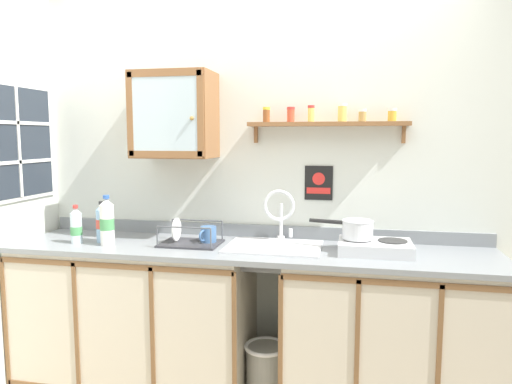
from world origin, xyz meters
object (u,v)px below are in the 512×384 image
object	(u,v)px
warning_sign	(319,183)
wall_cabinet	(174,115)
trash_bin	(266,376)
bottle_water_blue_0	(102,223)
sink	(275,248)
mug	(208,235)
bottle_water_clear_1	(76,227)
saucepan	(357,229)
dish_rack	(189,241)
hot_plate_stove	(375,247)
bottle_opaque_white_2	(107,222)

from	to	relation	value
warning_sign	wall_cabinet	bearing A→B (deg)	-170.18
trash_bin	bottle_water_blue_0	bearing A→B (deg)	179.90
sink	mug	distance (m)	0.40
bottle_water_clear_1	warning_sign	xyz separation A→B (m)	(1.41, 0.40, 0.25)
warning_sign	saucepan	bearing A→B (deg)	-48.77
dish_rack	warning_sign	xyz separation A→B (m)	(0.74, 0.29, 0.33)
bottle_water_blue_0	trash_bin	bearing A→B (deg)	-0.10
wall_cabinet	trash_bin	world-z (taller)	wall_cabinet
wall_cabinet	trash_bin	bearing A→B (deg)	-17.10
hot_plate_stove	bottle_water_blue_0	bearing A→B (deg)	-178.33
bottle_water_clear_1	hot_plate_stove	bearing A→B (deg)	3.59
hot_plate_stove	warning_sign	world-z (taller)	warning_sign
sink	bottle_water_blue_0	size ratio (longest dim) A/B	2.17
bottle_water_blue_0	bottle_water_clear_1	distance (m)	0.15
bottle_water_clear_1	trash_bin	size ratio (longest dim) A/B	0.59
bottle_water_clear_1	dish_rack	distance (m)	0.68
saucepan	trash_bin	world-z (taller)	saucepan
bottle_water_clear_1	mug	size ratio (longest dim) A/B	1.75
sink	hot_plate_stove	xyz separation A→B (m)	(0.56, -0.04, 0.04)
hot_plate_stove	mug	distance (m)	0.96
bottle_water_blue_0	mug	xyz separation A→B (m)	(0.64, 0.08, -0.06)
hot_plate_stove	dish_rack	world-z (taller)	dish_rack
bottle_water_clear_1	bottle_opaque_white_2	xyz separation A→B (m)	(0.21, -0.01, 0.04)
dish_rack	warning_sign	bearing A→B (deg)	21.41
saucepan	bottle_water_blue_0	bearing A→B (deg)	-177.38
bottle_water_blue_0	mug	size ratio (longest dim) A/B	1.89
hot_plate_stove	wall_cabinet	world-z (taller)	wall_cabinet
sink	trash_bin	xyz separation A→B (m)	(-0.04, -0.09, -0.74)
sink	bottle_opaque_white_2	bearing A→B (deg)	-170.60
warning_sign	trash_bin	xyz separation A→B (m)	(-0.26, -0.34, -1.10)
sink	wall_cabinet	xyz separation A→B (m)	(-0.64, 0.10, 0.77)
hot_plate_stove	trash_bin	world-z (taller)	hot_plate_stove
hot_plate_stove	warning_sign	xyz separation A→B (m)	(-0.33, 0.29, 0.32)
bottle_opaque_white_2	warning_sign	bearing A→B (deg)	18.74
sink	wall_cabinet	world-z (taller)	wall_cabinet
wall_cabinet	warning_sign	xyz separation A→B (m)	(0.87, 0.15, -0.41)
mug	trash_bin	xyz separation A→B (m)	(0.36, -0.08, -0.80)
sink	trash_bin	bearing A→B (deg)	-111.37
warning_sign	bottle_water_clear_1	bearing A→B (deg)	-164.26
bottle_opaque_white_2	mug	bearing A→B (deg)	15.05
bottle_water_clear_1	bottle_water_blue_0	bearing A→B (deg)	24.81
saucepan	mug	xyz separation A→B (m)	(-0.86, 0.01, -0.08)
trash_bin	wall_cabinet	bearing A→B (deg)	162.90
sink	wall_cabinet	size ratio (longest dim) A/B	1.04
warning_sign	trash_bin	bearing A→B (deg)	-128.24
sink	mug	xyz separation A→B (m)	(-0.40, -0.01, 0.06)
sink	hot_plate_stove	distance (m)	0.56
mug	wall_cabinet	xyz separation A→B (m)	(-0.24, 0.10, 0.71)
sink	warning_sign	xyz separation A→B (m)	(0.23, 0.25, 0.36)
mug	hot_plate_stove	bearing A→B (deg)	-2.01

